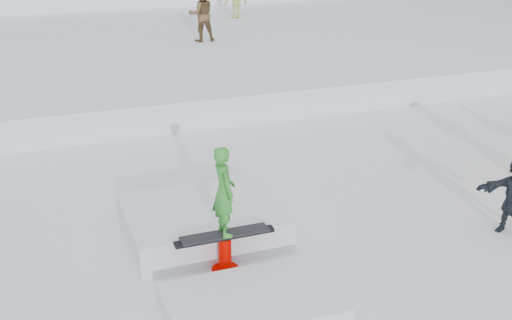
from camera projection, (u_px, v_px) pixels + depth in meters
name	position (u px, v px, depth m)	size (l,w,h in m)	color
ground	(271.00, 272.00, 10.14)	(120.00, 120.00, 0.00)	white
snow_midrise	(111.00, 50.00, 23.91)	(50.00, 18.00, 0.80)	white
walker_olive	(201.00, 14.00, 23.03)	(0.94, 0.73, 1.93)	brown
jib_rail_feature	(214.00, 238.00, 10.54)	(2.60, 4.40, 2.11)	white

